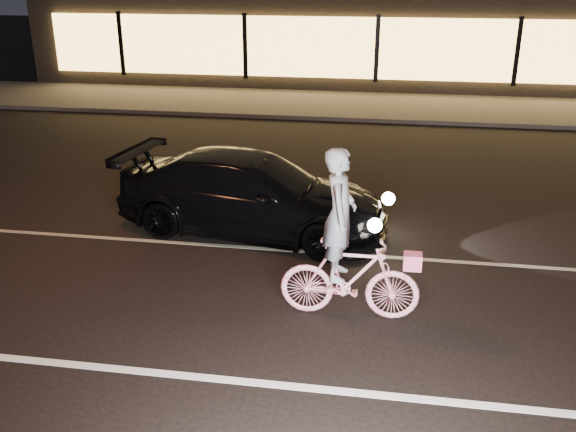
# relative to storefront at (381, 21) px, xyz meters

# --- Properties ---
(ground) EXTENTS (90.00, 90.00, 0.00)m
(ground) POSITION_rel_storefront_xyz_m (0.00, -18.97, -2.15)
(ground) COLOR black
(ground) RESTS_ON ground
(lane_stripe_near) EXTENTS (60.00, 0.12, 0.01)m
(lane_stripe_near) POSITION_rel_storefront_xyz_m (0.00, -20.47, -2.14)
(lane_stripe_near) COLOR silver
(lane_stripe_near) RESTS_ON ground
(lane_stripe_far) EXTENTS (60.00, 0.10, 0.01)m
(lane_stripe_far) POSITION_rel_storefront_xyz_m (0.00, -16.97, -2.14)
(lane_stripe_far) COLOR gray
(lane_stripe_far) RESTS_ON ground
(sidewalk) EXTENTS (30.00, 4.00, 0.12)m
(sidewalk) POSITION_rel_storefront_xyz_m (0.00, -5.97, -2.09)
(sidewalk) COLOR #383533
(sidewalk) RESTS_ON ground
(storefront) EXTENTS (25.40, 8.42, 4.20)m
(storefront) POSITION_rel_storefront_xyz_m (0.00, 0.00, 0.00)
(storefront) COLOR black
(storefront) RESTS_ON ground
(cyclist) EXTENTS (1.81, 0.62, 2.28)m
(cyclist) POSITION_rel_storefront_xyz_m (0.13, -18.84, -1.34)
(cyclist) COLOR #FF3065
(cyclist) RESTS_ON ground
(sedan) EXTENTS (4.85, 2.55, 1.34)m
(sedan) POSITION_rel_storefront_xyz_m (-1.66, -16.24, -1.48)
(sedan) COLOR black
(sedan) RESTS_ON ground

